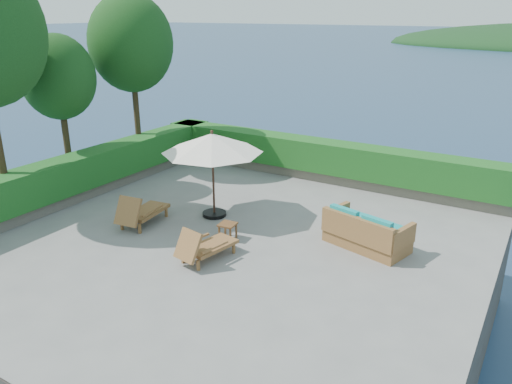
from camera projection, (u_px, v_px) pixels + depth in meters
The scene contains 14 objects.
ground at pixel (229, 240), 12.52m from camera, with size 12.00×12.00×0.00m, color gray.
foundation at pixel (230, 294), 13.05m from camera, with size 12.00×12.00×3.00m, color #574E45.
ocean at pixel (231, 340), 13.55m from camera, with size 600.00×600.00×0.00m, color #172E4A.
planter_wall_far at pixel (321, 175), 16.96m from camera, with size 12.00×0.60×0.36m, color gray.
planter_wall_left at pixel (77, 194), 15.18m from camera, with size 0.60×12.00×0.36m, color gray.
hedge_far at pixel (322, 156), 16.73m from camera, with size 12.40×0.90×1.00m, color #134514.
hedge_left at pixel (74, 173), 14.95m from camera, with size 0.90×12.40×1.00m, color #134514.
tree_mid at pixel (58, 78), 14.82m from camera, with size 2.20×2.20×4.83m.
tree_far at pixel (131, 43), 16.50m from camera, with size 2.80×2.80×6.03m.
patio_umbrella at pixel (212, 144), 13.31m from camera, with size 3.20×3.20×2.46m.
lounge_left at pixel (141, 211), 13.27m from camera, with size 0.87×1.70×0.94m.
lounge_right at pixel (204, 246), 11.40m from camera, with size 0.89×1.59×0.87m.
side_table at pixel (228, 226), 12.46m from camera, with size 0.44×0.44×0.43m.
wicker_loveseat at pixel (366, 233), 12.02m from camera, with size 2.19×1.49×0.98m.
Camera 1 is at (6.45, -9.36, 5.43)m, focal length 35.00 mm.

